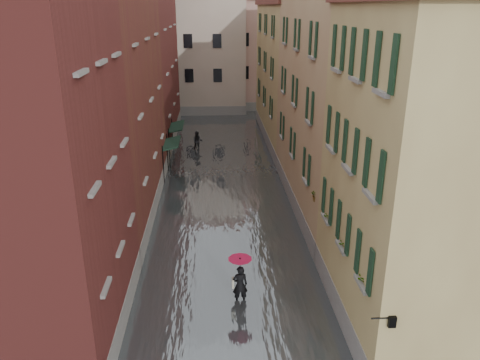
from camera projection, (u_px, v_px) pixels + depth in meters
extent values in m
plane|color=slate|center=(231.00, 294.00, 19.68)|extent=(120.00, 120.00, 0.00)
cube|color=#4F5558|center=(223.00, 183.00, 31.80)|extent=(10.00, 60.00, 0.20)
cube|color=maroon|center=(16.00, 166.00, 15.15)|extent=(6.00, 8.00, 13.00)
cube|color=#5A2D1C|center=(95.00, 106.00, 25.52)|extent=(6.00, 14.00, 12.50)
cube|color=maroon|center=(136.00, 62.00, 39.29)|extent=(6.00, 16.00, 14.00)
cube|color=#9C8450|center=(434.00, 179.00, 16.18)|extent=(6.00, 8.00, 11.50)
cube|color=tan|center=(348.00, 99.00, 26.21)|extent=(6.00, 14.00, 13.00)
cube|color=#9C8450|center=(300.00, 75.00, 40.50)|extent=(6.00, 16.00, 11.50)
cube|color=beige|center=(190.00, 52.00, 52.78)|extent=(12.00, 9.00, 13.00)
cube|color=tan|center=(267.00, 54.00, 55.33)|extent=(10.00, 9.00, 12.00)
cube|color=black|center=(172.00, 143.00, 32.09)|extent=(1.09, 3.01, 0.31)
cylinder|color=black|center=(163.00, 166.00, 31.06)|extent=(0.06, 0.06, 2.80)
cylinder|color=black|center=(167.00, 153.00, 33.88)|extent=(0.06, 0.06, 2.80)
cube|color=black|center=(177.00, 126.00, 36.52)|extent=(1.09, 3.24, 0.31)
cylinder|color=black|center=(169.00, 147.00, 35.37)|extent=(0.06, 0.06, 2.80)
cylinder|color=black|center=(172.00, 135.00, 38.41)|extent=(0.06, 0.06, 2.80)
cylinder|color=black|center=(382.00, 318.00, 13.20)|extent=(0.60, 0.05, 0.05)
cube|color=black|center=(392.00, 321.00, 13.26)|extent=(0.22, 0.22, 0.35)
cube|color=beige|center=(392.00, 321.00, 13.26)|extent=(0.14, 0.14, 0.24)
cube|color=brown|center=(365.00, 283.00, 14.78)|extent=(0.22, 0.85, 0.18)
imported|color=#265926|center=(367.00, 272.00, 14.63)|extent=(0.59, 0.51, 0.66)
cube|color=brown|center=(346.00, 248.00, 16.94)|extent=(0.22, 0.85, 0.18)
imported|color=#265926|center=(347.00, 237.00, 16.80)|extent=(0.59, 0.51, 0.66)
cube|color=brown|center=(330.00, 220.00, 19.17)|extent=(0.22, 0.85, 0.18)
imported|color=#265926|center=(331.00, 210.00, 19.02)|extent=(0.59, 0.51, 0.66)
cube|color=brown|center=(317.00, 197.00, 21.50)|extent=(0.22, 0.85, 0.18)
imported|color=#265926|center=(318.00, 188.00, 21.36)|extent=(0.59, 0.51, 0.66)
imported|color=black|center=(240.00, 285.00, 18.77)|extent=(0.67, 0.48, 1.72)
cube|color=#B8B699|center=(233.00, 283.00, 18.77)|extent=(0.08, 0.30, 0.38)
cylinder|color=black|center=(240.00, 274.00, 18.60)|extent=(0.02, 0.02, 1.00)
cone|color=#A50B30|center=(240.00, 262.00, 18.40)|extent=(0.96, 0.96, 0.28)
imported|color=black|center=(198.00, 141.00, 38.80)|extent=(0.82, 0.65, 1.67)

